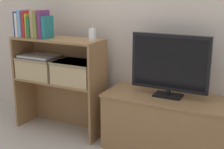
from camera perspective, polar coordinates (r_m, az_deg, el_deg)
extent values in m
plane|color=#BCB2A3|center=(2.71, -1.56, -13.43)|extent=(16.00, 16.00, 0.00)
cube|color=beige|center=(2.78, 2.84, 13.18)|extent=(10.00, 0.05, 2.40)
cube|color=olive|center=(2.61, 9.96, -9.16)|extent=(1.00, 0.41, 0.46)
cube|color=olive|center=(2.52, 10.20, -4.16)|extent=(1.02, 0.43, 0.02)
cube|color=black|center=(2.51, 10.22, -3.79)|extent=(0.22, 0.14, 0.02)
cylinder|color=black|center=(2.51, 10.25, -3.19)|extent=(0.04, 0.04, 0.04)
cube|color=black|center=(2.44, 10.51, 2.14)|extent=(0.61, 0.04, 0.44)
cube|color=black|center=(2.42, 10.37, 2.05)|extent=(0.56, 0.00, 0.39)
cube|color=olive|center=(3.25, -15.34, -4.17)|extent=(0.02, 0.31, 0.50)
cube|color=olive|center=(2.78, -2.49, -6.94)|extent=(0.02, 0.31, 0.50)
cube|color=olive|center=(3.11, -7.83, -4.66)|extent=(0.81, 0.02, 0.50)
cube|color=olive|center=(2.92, -9.63, -1.10)|extent=(0.81, 0.31, 0.02)
cube|color=olive|center=(3.14, -15.89, 3.46)|extent=(0.02, 0.31, 0.39)
cube|color=olive|center=(2.65, -2.60, 1.94)|extent=(0.02, 0.31, 0.39)
cube|color=olive|center=(2.99, -8.13, 3.32)|extent=(0.81, 0.02, 0.39)
cube|color=olive|center=(2.84, -9.97, 6.38)|extent=(0.81, 0.31, 0.02)
cube|color=navy|center=(3.04, -16.56, 8.88)|extent=(0.02, 0.14, 0.23)
cube|color=silver|center=(3.02, -16.16, 8.76)|extent=(0.03, 0.16, 0.21)
cube|color=#709ECC|center=(2.99, -15.71, 9.02)|extent=(0.04, 0.15, 0.24)
cube|color=#B22328|center=(2.97, -15.15, 8.96)|extent=(0.03, 0.13, 0.24)
cube|color=gold|center=(2.95, -14.72, 8.69)|extent=(0.02, 0.13, 0.21)
cube|color=#286638|center=(2.93, -14.25, 8.41)|extent=(0.03, 0.14, 0.18)
cube|color=tan|center=(2.90, -13.68, 8.99)|extent=(0.03, 0.13, 0.24)
cube|color=olive|center=(2.88, -13.04, 8.75)|extent=(0.04, 0.15, 0.22)
cube|color=#6B2D66|center=(2.85, -12.40, 8.95)|extent=(0.04, 0.13, 0.24)
cube|color=#1E7075|center=(2.82, -11.71, 8.45)|extent=(0.04, 0.13, 0.20)
cube|color=white|center=(2.63, -3.61, 7.26)|extent=(0.05, 0.04, 0.10)
cylinder|color=silver|center=(2.62, -3.64, 8.72)|extent=(0.01, 0.01, 0.03)
cube|color=tan|center=(3.01, -12.99, 1.31)|extent=(0.38, 0.27, 0.20)
cube|color=#917E5B|center=(2.99, -13.08, 2.90)|extent=(0.38, 0.28, 0.02)
cube|color=tan|center=(2.77, -6.55, 0.42)|extent=(0.38, 0.27, 0.20)
cube|color=#917E5B|center=(2.75, -6.60, 2.15)|extent=(0.38, 0.28, 0.02)
cube|color=#BCBCC1|center=(2.99, -13.11, 3.32)|extent=(0.34, 0.25, 0.02)
cylinder|color=#99999E|center=(2.98, -13.12, 3.53)|extent=(0.02, 0.02, 0.00)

